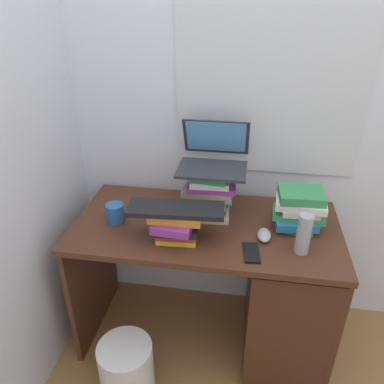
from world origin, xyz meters
TOP-DOWN VIEW (x-y plane):
  - ground_plane at (0.00, 0.00)m, footprint 6.00×6.00m
  - wall_back at (0.00, 0.36)m, footprint 6.00×0.06m
  - wall_left at (-0.77, 0.00)m, footprint 0.05×6.00m
  - desk at (0.32, -0.02)m, footprint 1.26×0.62m
  - book_stack_tall at (0.01, 0.10)m, footprint 0.26×0.21m
  - book_stack_keyboard_riser at (-0.12, -0.13)m, footprint 0.23×0.19m
  - book_stack_side at (0.42, 0.04)m, footprint 0.24×0.19m
  - laptop at (0.01, 0.16)m, footprint 0.32×0.31m
  - keyboard at (-0.12, -0.13)m, footprint 0.43×0.17m
  - computer_mouse at (0.27, -0.07)m, footprint 0.06×0.10m
  - mug at (-0.43, -0.04)m, footprint 0.12×0.09m
  - water_bottle at (0.43, -0.15)m, footprint 0.06×0.06m
  - cell_phone at (0.22, -0.19)m, footprint 0.08×0.14m
  - wastebasket at (-0.31, -0.41)m, footprint 0.25×0.25m

SIDE VIEW (x-z plane):
  - ground_plane at x=0.00m, z-range 0.00..0.00m
  - wastebasket at x=-0.31m, z-range 0.00..0.31m
  - desk at x=0.32m, z-range 0.03..0.78m
  - cell_phone at x=0.22m, z-range 0.75..0.76m
  - computer_mouse at x=0.27m, z-range 0.75..0.78m
  - mug at x=-0.43m, z-range 0.75..0.84m
  - book_stack_keyboard_riser at x=-0.12m, z-range 0.75..0.89m
  - water_bottle at x=0.43m, z-range 0.75..0.93m
  - book_stack_side at x=0.42m, z-range 0.75..0.94m
  - book_stack_tall at x=0.01m, z-range 0.75..0.99m
  - keyboard at x=-0.12m, z-range 0.89..0.91m
  - laptop at x=0.01m, z-range 0.93..1.14m
  - wall_back at x=0.00m, z-range 0.00..2.60m
  - wall_left at x=-0.77m, z-range 0.00..2.60m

